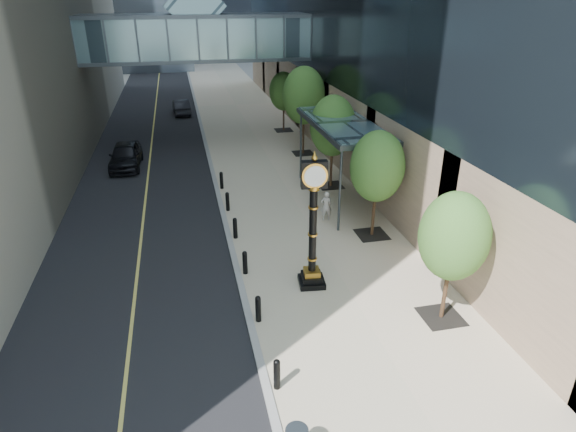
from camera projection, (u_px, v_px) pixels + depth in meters
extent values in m
plane|color=gray|center=(378.00, 399.00, 13.55)|extent=(320.00, 320.00, 0.00)
cube|color=black|center=(155.00, 109.00, 47.53)|extent=(8.00, 180.00, 0.02)
cube|color=#BDAF91|center=(236.00, 105.00, 49.12)|extent=(8.00, 180.00, 0.06)
cube|color=gray|center=(196.00, 107.00, 48.32)|extent=(0.25, 180.00, 0.07)
cube|color=slate|center=(197.00, 37.00, 34.56)|extent=(17.00, 4.00, 3.00)
cube|color=#383F44|center=(198.00, 59.00, 35.17)|extent=(17.00, 4.20, 0.25)
cube|color=#383F44|center=(195.00, 16.00, 33.95)|extent=(17.00, 4.20, 0.25)
cube|color=slate|center=(194.00, 6.00, 33.68)|extent=(4.24, 3.00, 4.24)
cube|color=#383F44|center=(343.00, 125.00, 24.87)|extent=(3.00, 8.00, 0.25)
cube|color=slate|center=(343.00, 122.00, 24.81)|extent=(2.80, 7.80, 0.06)
cylinder|color=#383F44|center=(340.00, 191.00, 22.22)|extent=(0.12, 0.12, 4.20)
cylinder|color=#383F44|center=(301.00, 146.00, 28.77)|extent=(0.12, 0.12, 4.20)
cylinder|color=black|center=(277.00, 375.00, 13.68)|extent=(0.20, 0.20, 0.90)
cylinder|color=black|center=(258.00, 310.00, 16.51)|extent=(0.20, 0.20, 0.90)
cylinder|color=black|center=(245.00, 264.00, 19.34)|extent=(0.20, 0.20, 0.90)
cylinder|color=black|center=(235.00, 229.00, 22.17)|extent=(0.20, 0.20, 0.90)
cylinder|color=black|center=(228.00, 202.00, 25.00)|extent=(0.20, 0.20, 0.90)
cylinder|color=black|center=(222.00, 181.00, 27.83)|extent=(0.20, 0.20, 0.90)
cube|color=black|center=(441.00, 316.00, 16.90)|extent=(1.40, 1.40, 0.02)
cylinder|color=#48351E|center=(446.00, 287.00, 16.37)|extent=(0.14, 0.14, 2.50)
ellipsoid|color=#325D22|center=(454.00, 236.00, 15.56)|extent=(2.29, 2.29, 3.05)
cube|color=black|center=(372.00, 234.00, 22.65)|extent=(1.40, 1.40, 0.02)
cylinder|color=#48351E|center=(374.00, 209.00, 22.09)|extent=(0.14, 0.14, 2.65)
ellipsoid|color=#325D22|center=(377.00, 167.00, 21.23)|extent=(2.43, 2.43, 3.24)
cube|color=black|center=(330.00, 186.00, 28.40)|extent=(1.40, 1.40, 0.02)
cylinder|color=#48351E|center=(331.00, 163.00, 27.81)|extent=(0.14, 0.14, 2.82)
ellipsoid|color=#325D22|center=(333.00, 126.00, 26.89)|extent=(2.59, 2.59, 3.45)
cube|color=black|center=(303.00, 153.00, 34.15)|extent=(1.40, 1.40, 0.02)
cylinder|color=#48351E|center=(303.00, 131.00, 33.48)|extent=(0.14, 0.14, 3.19)
ellipsoid|color=#325D22|center=(304.00, 96.00, 32.44)|extent=(2.92, 2.92, 3.89)
cube|color=black|center=(284.00, 130.00, 39.90)|extent=(1.40, 1.40, 0.02)
cylinder|color=#48351E|center=(284.00, 115.00, 39.37)|extent=(0.14, 0.14, 2.50)
ellipsoid|color=#325D22|center=(284.00, 91.00, 38.56)|extent=(2.30, 2.30, 3.06)
cube|color=black|center=(312.00, 282.00, 18.75)|extent=(1.09, 1.09, 0.22)
cube|color=black|center=(312.00, 277.00, 18.66)|extent=(0.85, 0.85, 0.22)
cube|color=gold|center=(312.00, 272.00, 18.57)|extent=(0.67, 0.67, 0.22)
cylinder|color=black|center=(313.00, 230.00, 17.81)|extent=(0.29, 0.29, 3.40)
cube|color=black|center=(314.00, 174.00, 16.88)|extent=(0.96, 0.43, 0.99)
cylinder|color=white|center=(313.00, 173.00, 17.05)|extent=(0.77, 0.13, 0.77)
cylinder|color=white|center=(316.00, 176.00, 16.71)|extent=(0.77, 0.13, 0.77)
sphere|color=gold|center=(315.00, 158.00, 16.63)|extent=(0.22, 0.22, 0.22)
imported|color=#B0A9A1|center=(326.00, 206.00, 23.79)|extent=(0.60, 0.42, 1.54)
imported|color=black|center=(126.00, 155.00, 31.28)|extent=(2.02, 4.72, 1.59)
imported|color=black|center=(181.00, 107.00, 45.21)|extent=(1.70, 4.18, 1.35)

